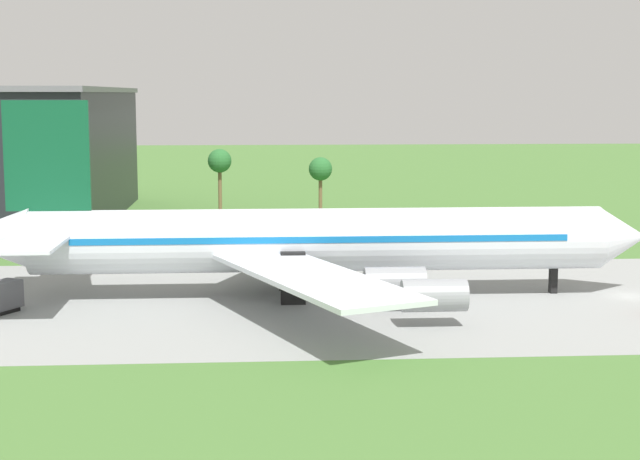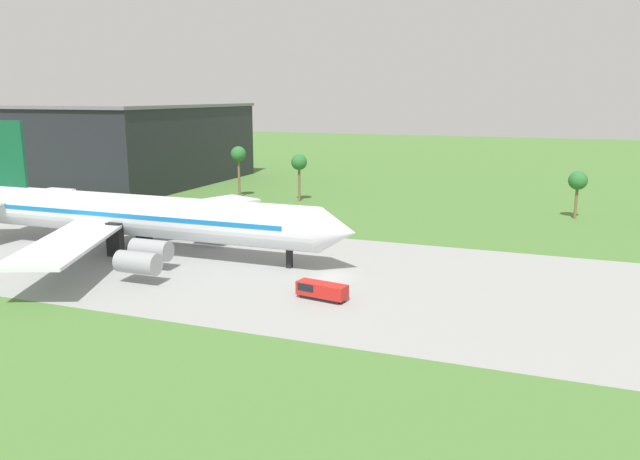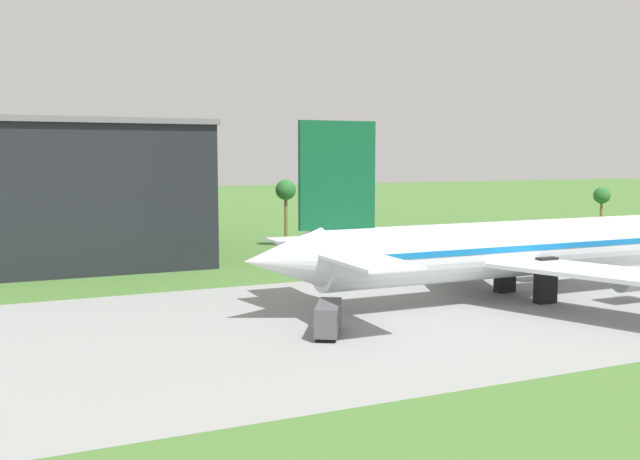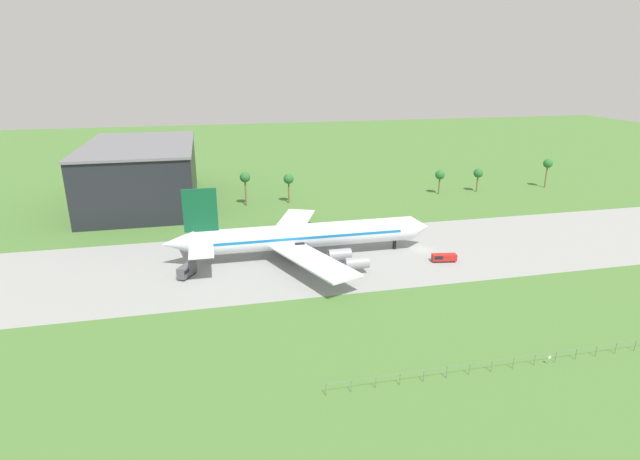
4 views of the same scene
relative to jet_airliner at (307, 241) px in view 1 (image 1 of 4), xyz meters
name	(u,v)px [view 1 (image 1 of 4)]	position (x,y,z in m)	size (l,w,h in m)	color
ground_plane	(629,296)	(32.48, -2.09, -5.69)	(600.00, 600.00, 0.00)	#477233
taxiway_strip	(629,296)	(32.48, -2.09, -5.68)	(320.00, 44.00, 0.02)	gray
jet_airliner	(307,241)	(0.00, 0.00, 0.00)	(70.01, 56.55, 19.67)	silver
terminal_building	(2,154)	(-45.82, 64.29, 4.98)	(36.72, 61.20, 21.32)	black
palm_tree_row	(604,170)	(49.26, 52.42, 2.85)	(123.79, 3.60, 12.00)	brown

